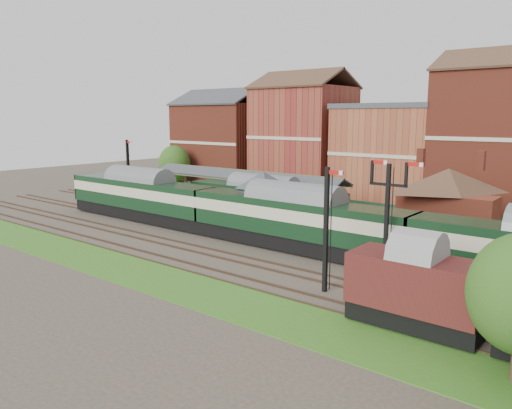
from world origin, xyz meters
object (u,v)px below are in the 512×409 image
Objects in this scene: semaphore_bracket at (387,214)px; platform_railcar at (263,201)px; signal_box at (263,201)px; dmu_train at (294,219)px; goods_van_a at (416,287)px.

semaphore_bracket is 19.90m from platform_railcar.
signal_box is 6.69m from dmu_train.
dmu_train is 10.62m from platform_railcar.
dmu_train is at bearing 146.93° from goods_van_a.
signal_box is 4.21m from platform_railcar.
platform_railcar is (-8.40, 6.50, -0.23)m from dmu_train.
signal_box is 0.10× the size of dmu_train.
semaphore_bracket is 9.74m from dmu_train.
platform_railcar is at bearing 128.41° from signal_box.
semaphore_bracket reaches higher than goods_van_a.
dmu_train is at bearing -29.16° from signal_box.
semaphore_bracket is at bearing -15.18° from dmu_train.
semaphore_bracket is at bearing -20.92° from signal_box.
platform_railcar is (-2.58, 3.25, -0.71)m from signal_box.
semaphore_bracket reaches higher than platform_railcar.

